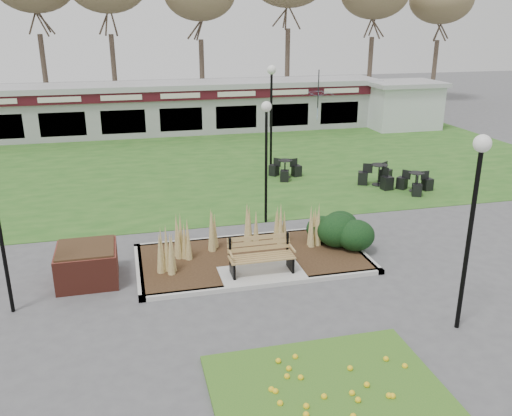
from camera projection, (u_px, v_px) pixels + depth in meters
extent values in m
plane|color=#515154|center=(263.00, 279.00, 14.09)|extent=(100.00, 100.00, 0.00)
cube|color=#255A1C|center=(198.00, 165.00, 25.08)|extent=(34.00, 16.00, 0.02)
cube|color=#367220|center=(327.00, 389.00, 9.86)|extent=(4.20, 3.00, 0.08)
cube|color=#2F1E13|center=(252.00, 258.00, 15.17)|extent=(6.22, 3.22, 0.12)
cube|color=#B7B7B2|center=(267.00, 284.00, 13.69)|extent=(6.40, 0.18, 0.12)
cube|color=#B7B7B2|center=(240.00, 237.00, 16.64)|extent=(6.40, 0.18, 0.12)
cube|color=#B7B7B2|center=(139.00, 270.00, 14.46)|extent=(0.18, 3.40, 0.12)
cube|color=#B7B7B2|center=(355.00, 248.00, 15.87)|extent=(0.18, 3.40, 0.12)
cube|color=#B7B7B2|center=(262.00, 275.00, 14.20)|extent=(2.20, 1.20, 0.13)
cone|color=tan|center=(182.00, 238.00, 14.89)|extent=(0.36, 0.36, 1.15)
cone|color=tan|center=(215.00, 230.00, 15.49)|extent=(0.36, 0.36, 1.15)
cone|color=tan|center=(251.00, 224.00, 15.92)|extent=(0.36, 0.36, 1.15)
cone|color=tan|center=(282.00, 224.00, 15.94)|extent=(0.36, 0.36, 1.15)
cone|color=tan|center=(313.00, 226.00, 15.75)|extent=(0.36, 0.36, 1.15)
cone|color=tan|center=(166.00, 252.00, 14.05)|extent=(0.36, 0.36, 1.15)
ellipsoid|color=black|center=(337.00, 230.00, 15.76)|extent=(1.21, 1.10, 0.99)
ellipsoid|color=black|center=(356.00, 235.00, 15.50)|extent=(1.10, 1.00, 0.90)
ellipsoid|color=black|center=(340.00, 225.00, 16.31)|extent=(1.06, 0.96, 0.86)
ellipsoid|color=black|center=(322.00, 229.00, 16.19)|extent=(0.92, 0.84, 0.76)
cube|color=#9C8146|center=(262.00, 257.00, 14.04)|extent=(1.70, 0.57, 0.04)
cube|color=#9C8146|center=(259.00, 243.00, 14.23)|extent=(1.70, 0.13, 0.44)
cube|color=black|center=(232.00, 268.00, 13.94)|extent=(0.06, 0.55, 0.42)
cube|color=black|center=(290.00, 262.00, 14.29)|extent=(0.06, 0.55, 0.42)
cube|color=black|center=(230.00, 247.00, 14.06)|extent=(0.06, 0.06, 0.50)
cube|color=black|center=(287.00, 241.00, 14.41)|extent=(0.06, 0.06, 0.50)
cube|color=#9C8146|center=(231.00, 254.00, 13.78)|extent=(0.05, 0.50, 0.04)
cube|color=#9C8146|center=(292.00, 248.00, 14.15)|extent=(0.05, 0.50, 0.04)
cube|color=maroon|center=(87.00, 265.00, 13.86)|extent=(1.50, 1.50, 0.90)
cube|color=#2F1E13|center=(85.00, 248.00, 13.70)|extent=(1.40, 1.40, 0.06)
cube|color=#98989B|center=(178.00, 110.00, 31.98)|extent=(24.00, 3.00, 2.60)
cube|color=#440E17|center=(180.00, 95.00, 30.21)|extent=(24.00, 0.18, 0.55)
cube|color=silver|center=(177.00, 85.00, 31.50)|extent=(24.60, 3.40, 0.30)
cube|color=silver|center=(180.00, 96.00, 30.11)|extent=(22.00, 0.02, 0.28)
cube|color=black|center=(181.00, 119.00, 30.75)|extent=(22.00, 0.10, 1.30)
cube|color=silver|center=(402.00, 107.00, 33.20)|extent=(4.00, 3.00, 2.60)
cube|color=silver|center=(404.00, 83.00, 32.74)|extent=(4.40, 3.40, 0.25)
cylinder|color=#47382B|center=(32.00, 78.00, 36.85)|extent=(0.36, 0.36, 5.17)
cylinder|color=#47382B|center=(122.00, 76.00, 38.20)|extent=(0.36, 0.36, 5.17)
cylinder|color=#47382B|center=(207.00, 74.00, 39.56)|extent=(0.36, 0.36, 5.17)
cylinder|color=#47382B|center=(285.00, 72.00, 40.92)|extent=(0.36, 0.36, 5.17)
cylinder|color=#47382B|center=(359.00, 70.00, 42.27)|extent=(0.36, 0.36, 5.17)
cylinder|color=#47382B|center=(428.00, 69.00, 43.63)|extent=(0.36, 0.36, 5.17)
cylinder|color=black|center=(468.00, 244.00, 11.25)|extent=(0.10, 0.10, 3.96)
sphere|color=white|center=(482.00, 143.00, 10.54)|extent=(0.36, 0.36, 0.36)
cylinder|color=black|center=(266.00, 169.00, 17.44)|extent=(0.09, 0.09, 3.68)
sphere|color=white|center=(266.00, 107.00, 16.78)|extent=(0.33, 0.33, 0.33)
cylinder|color=black|center=(1.00, 240.00, 11.96)|extent=(0.09, 0.09, 3.57)
cylinder|color=black|center=(271.00, 124.00, 23.24)|extent=(0.11, 0.11, 4.23)
sphere|color=white|center=(272.00, 70.00, 22.48)|extent=(0.38, 0.38, 0.38)
cylinder|color=black|center=(285.00, 177.00, 23.02)|extent=(0.45, 0.45, 0.03)
cylinder|color=black|center=(285.00, 169.00, 22.90)|extent=(0.05, 0.05, 0.73)
cylinder|color=black|center=(285.00, 160.00, 22.78)|extent=(0.61, 0.61, 0.03)
cube|color=black|center=(297.00, 171.00, 23.17)|extent=(0.40, 0.40, 0.47)
cube|color=black|center=(274.00, 170.00, 23.25)|extent=(0.49, 0.49, 0.47)
cube|color=black|center=(284.00, 176.00, 22.42)|extent=(0.44, 0.44, 0.47)
cylinder|color=black|center=(378.00, 185.00, 21.98)|extent=(0.50, 0.50, 0.03)
cylinder|color=black|center=(379.00, 175.00, 21.84)|extent=(0.06, 0.06, 0.82)
cylinder|color=black|center=(380.00, 165.00, 21.71)|extent=(0.68, 0.68, 0.03)
cube|color=black|center=(386.00, 176.00, 22.35)|extent=(0.54, 0.54, 0.52)
cube|color=black|center=(363.00, 178.00, 22.01)|extent=(0.51, 0.51, 0.52)
cube|color=black|center=(387.00, 183.00, 21.34)|extent=(0.42, 0.42, 0.52)
cylinder|color=black|center=(415.00, 191.00, 21.17)|extent=(0.45, 0.45, 0.03)
cylinder|color=black|center=(416.00, 182.00, 21.05)|extent=(0.05, 0.05, 0.73)
cylinder|color=black|center=(417.00, 173.00, 20.92)|extent=(0.61, 0.61, 0.03)
cube|color=black|center=(427.00, 184.00, 21.28)|extent=(0.38, 0.38, 0.47)
cube|color=black|center=(402.00, 183.00, 21.44)|extent=(0.48, 0.48, 0.47)
cube|color=black|center=(417.00, 190.00, 20.58)|extent=(0.46, 0.46, 0.47)
cylinder|color=black|center=(317.00, 113.00, 32.02)|extent=(0.06, 0.06, 2.20)
imported|color=#2E5FA4|center=(318.00, 105.00, 31.86)|extent=(2.37, 2.40, 1.84)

